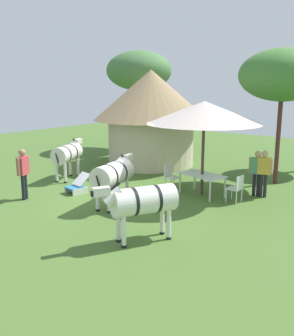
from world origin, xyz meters
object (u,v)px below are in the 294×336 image
(patio_dining_table, at_px, (202,176))
(zebra_nearest_camera, at_px, (142,201))
(guest_behind_table, at_px, (257,169))
(patio_chair_near_hut, at_px, (170,175))
(acacia_tree_right_background, at_px, (139,71))
(thatched_hut, at_px, (151,111))
(striped_lounge_chair, at_px, (77,185))
(patio_chair_east_end, at_px, (237,187))
(guest_beside_umbrella, at_px, (264,169))
(standing_watcher, at_px, (23,169))
(zebra_toward_hut, at_px, (68,154))
(acacia_tree_behind_hut, at_px, (283,75))
(shade_umbrella, at_px, (204,113))
(zebra_by_umbrella, at_px, (113,174))

(patio_dining_table, xyz_separation_m, zebra_nearest_camera, (0.81, -4.34, 0.35))
(guest_behind_table, bearing_deg, patio_chair_near_hut, -177.40)
(zebra_nearest_camera, relative_size, acacia_tree_right_background, 0.36)
(zebra_nearest_camera, bearing_deg, patio_dining_table, -51.40)
(thatched_hut, relative_size, striped_lounge_chair, 6.05)
(patio_chair_east_end, bearing_deg, patio_dining_table, 90.00)
(patio_dining_table, bearing_deg, patio_chair_near_hut, -179.91)
(guest_beside_umbrella, relative_size, zebra_nearest_camera, 0.79)
(patio_dining_table, relative_size, standing_watcher, 1.00)
(patio_dining_table, xyz_separation_m, guest_behind_table, (1.51, 1.05, 0.28))
(zebra_toward_hut, bearing_deg, thatched_hut, 57.47)
(patio_chair_east_end, height_order, standing_watcher, standing_watcher)
(acacia_tree_behind_hut, bearing_deg, standing_watcher, -129.29)
(thatched_hut, relative_size, guest_behind_table, 3.39)
(thatched_hut, bearing_deg, acacia_tree_behind_hut, 1.14)
(standing_watcher, xyz_separation_m, zebra_nearest_camera, (5.21, -0.33, -0.00))
(patio_dining_table, relative_size, acacia_tree_behind_hut, 0.34)
(patio_chair_east_end, distance_m, guest_beside_umbrella, 1.28)
(shade_umbrella, xyz_separation_m, zebra_by_umbrella, (-1.61, -2.71, -1.81))
(patio_dining_table, bearing_deg, striped_lounge_chair, -146.41)
(guest_behind_table, height_order, zebra_toward_hut, zebra_toward_hut)
(zebra_by_umbrella, bearing_deg, guest_beside_umbrella, 35.39)
(guest_behind_table, relative_size, striped_lounge_chair, 1.79)
(patio_chair_near_hut, height_order, patio_chair_east_end, same)
(striped_lounge_chair, height_order, zebra_nearest_camera, zebra_nearest_camera)
(guest_behind_table, bearing_deg, acacia_tree_behind_hut, 74.14)
(patio_chair_east_end, bearing_deg, shade_umbrella, 90.00)
(patio_chair_near_hut, bearing_deg, guest_beside_umbrella, 109.48)
(shade_umbrella, xyz_separation_m, zebra_toward_hut, (-5.37, -1.27, -1.79))
(acacia_tree_right_background, relative_size, acacia_tree_behind_hut, 1.11)
(shade_umbrella, bearing_deg, striped_lounge_chair, -146.41)
(standing_watcher, relative_size, acacia_tree_behind_hut, 0.34)
(thatched_hut, height_order, guest_beside_umbrella, thatched_hut)
(zebra_by_umbrella, bearing_deg, shade_umbrella, 46.16)
(thatched_hut, height_order, standing_watcher, thatched_hut)
(guest_behind_table, xyz_separation_m, acacia_tree_behind_hut, (-0.07, 2.08, 3.11))
(shade_umbrella, xyz_separation_m, guest_behind_table, (1.51, 1.05, -1.89))
(patio_chair_near_hut, height_order, acacia_tree_behind_hut, acacia_tree_behind_hut)
(guest_behind_table, xyz_separation_m, standing_watcher, (-5.91, -5.05, 0.08))
(patio_chair_near_hut, bearing_deg, striped_lounge_chair, -44.04)
(zebra_toward_hut, relative_size, acacia_tree_right_background, 0.36)
(patio_chair_near_hut, height_order, zebra_by_umbrella, zebra_by_umbrella)
(zebra_toward_hut, distance_m, acacia_tree_behind_hut, 8.64)
(zebra_by_umbrella, bearing_deg, standing_watcher, -168.34)
(zebra_by_umbrella, bearing_deg, guest_behind_table, 37.19)
(patio_dining_table, height_order, striped_lounge_chair, patio_dining_table)
(acacia_tree_right_background, bearing_deg, guest_beside_umbrella, -28.50)
(patio_chair_east_end, bearing_deg, striped_lounge_chair, 117.65)
(zebra_nearest_camera, bearing_deg, thatched_hut, -26.25)
(zebra_nearest_camera, distance_m, acacia_tree_right_background, 14.01)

